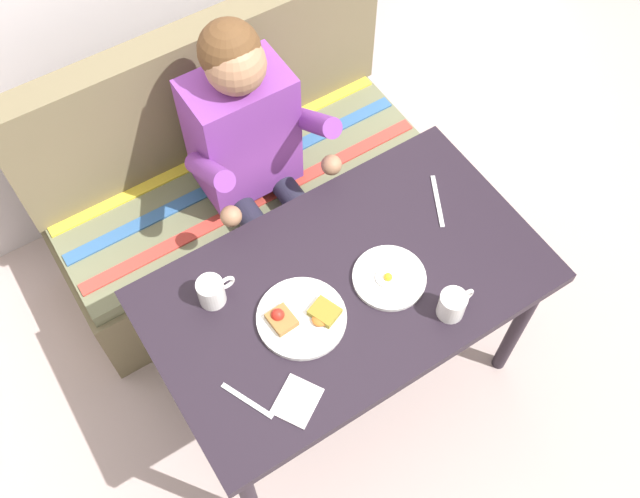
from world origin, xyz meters
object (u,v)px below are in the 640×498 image
(person, at_px, (253,149))
(fork, at_px, (247,401))
(plate_eggs, at_px, (389,277))
(coffee_mug, at_px, (453,304))
(table, at_px, (346,296))
(knife, at_px, (437,201))
(coffee_mug_second, at_px, (212,291))
(plate_breakfast, at_px, (302,317))
(napkin, at_px, (297,401))
(couch, at_px, (236,189))

(person, bearing_deg, fork, -120.94)
(plate_eggs, relative_size, coffee_mug, 1.88)
(table, xyz_separation_m, knife, (0.41, 0.09, 0.08))
(knife, bearing_deg, coffee_mug_second, -157.21)
(coffee_mug_second, bearing_deg, plate_breakfast, -47.10)
(coffee_mug_second, relative_size, napkin, 0.94)
(plate_breakfast, bearing_deg, knife, 11.65)
(table, bearing_deg, coffee_mug, -50.19)
(coffee_mug, relative_size, fork, 0.69)
(plate_eggs, distance_m, napkin, 0.47)
(couch, bearing_deg, napkin, -107.76)
(plate_eggs, bearing_deg, coffee_mug, -64.90)
(couch, relative_size, coffee_mug, 12.20)
(couch, height_order, fork, couch)
(plate_breakfast, bearing_deg, coffee_mug, -29.34)
(plate_breakfast, xyz_separation_m, coffee_mug, (0.38, -0.21, 0.04))
(coffee_mug_second, bearing_deg, plate_eggs, -25.28)
(coffee_mug_second, distance_m, knife, 0.78)
(person, height_order, coffee_mug_second, person)
(person, height_order, napkin, person)
(table, distance_m, coffee_mug_second, 0.42)
(couch, height_order, coffee_mug_second, couch)
(napkin, relative_size, fork, 0.74)
(person, xyz_separation_m, plate_breakfast, (-0.19, -0.62, 0.00))
(plate_breakfast, xyz_separation_m, fork, (-0.26, -0.13, -0.01))
(couch, bearing_deg, table, -90.00)
(table, distance_m, knife, 0.43)
(table, xyz_separation_m, fork, (-0.43, -0.16, 0.08))
(plate_breakfast, xyz_separation_m, plate_eggs, (0.29, -0.03, -0.00))
(napkin, bearing_deg, knife, 23.99)
(couch, bearing_deg, person, -85.09)
(coffee_mug_second, relative_size, knife, 0.59)
(plate_breakfast, xyz_separation_m, coffee_mug_second, (-0.18, 0.20, 0.04))
(coffee_mug, height_order, knife, coffee_mug)
(person, distance_m, plate_eggs, 0.65)
(coffee_mug_second, bearing_deg, table, -25.04)
(couch, xyz_separation_m, knife, (0.41, -0.67, 0.40))
(knife, bearing_deg, fork, -135.04)
(napkin, xyz_separation_m, knife, (0.73, 0.33, -0.00))
(plate_eggs, height_order, napkin, plate_eggs)
(couch, distance_m, plate_eggs, 0.92)
(table, distance_m, person, 0.60)
(plate_eggs, bearing_deg, table, 153.97)
(coffee_mug, bearing_deg, napkin, 178.96)
(coffee_mug_second, bearing_deg, fork, -102.52)
(plate_breakfast, bearing_deg, plate_eggs, -5.30)
(couch, bearing_deg, plate_eggs, -82.06)
(coffee_mug, relative_size, coffee_mug_second, 1.00)
(coffee_mug, bearing_deg, fork, 172.50)
(person, relative_size, napkin, 9.69)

